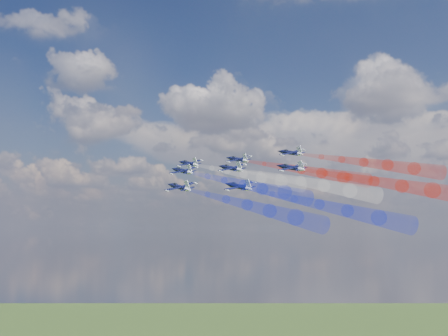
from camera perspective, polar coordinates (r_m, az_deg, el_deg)
The scene contains 16 objects.
jet_lead at distance 170.05m, azimuth -3.65°, elevation 0.47°, with size 8.82×11.03×2.94m, color black, non-canonical shape.
trail_lead at distance 148.42m, azimuth 2.03°, elevation -0.64°, with size 3.68×44.12×3.68m, color white, non-canonical shape.
jet_inner_left at distance 154.80m, azimuth -4.30°, elevation -0.30°, with size 8.82×11.03×2.94m, color black, non-canonical shape.
trail_inner_left at distance 133.11m, azimuth 1.93°, elevation -1.65°, with size 3.68×44.12×3.68m, color #1A28DE, non-canonical shape.
jet_inner_right at distance 166.68m, azimuth 1.42°, elevation 0.89°, with size 8.82×11.03×2.94m, color black, non-canonical shape.
trail_inner_right at distance 146.63m, azimuth 7.93°, elevation -0.18°, with size 3.68×44.12×3.68m, color red, non-canonical shape.
jet_outer_left at distance 139.20m, azimuth -4.62°, elevation -1.98°, with size 8.82×11.03×2.94m, color black, non-canonical shape.
trail_outer_left at distance 117.65m, azimuth 2.39°, elevation -3.83°, with size 3.68×44.12×3.68m, color #1A28DE, non-canonical shape.
jet_center_third at distance 150.37m, azimuth 0.73°, elevation -0.02°, with size 8.82×11.03×2.94m, color black, non-canonical shape.
trail_center_third at distance 130.26m, azimuth 7.95°, elevation -1.36°, with size 3.68×44.12×3.68m, color white, non-canonical shape.
jet_outer_right at distance 163.43m, azimuth 6.90°, elevation 1.58°, with size 8.82×11.03×2.94m, color black, non-canonical shape.
trail_outer_right at distance 145.27m, azimuth 14.24°, elevation 0.57°, with size 3.68×44.12×3.68m, color red, non-canonical shape.
jet_rear_left at distance 135.07m, azimuth 1.54°, elevation -1.92°, with size 8.82×11.03×2.94m, color black, non-canonical shape.
trail_rear_left at distance 115.52m, azimuth 9.85°, elevation -3.76°, with size 3.68×44.12×3.68m, color #1A28DE, non-canonical shape.
jet_rear_right at distance 146.46m, azimuth 6.94°, elevation 0.04°, with size 8.82×11.03×2.94m, color black, non-canonical shape.
trail_rear_right at distance 128.56m, azimuth 15.24°, elevation -1.31°, with size 3.68×44.12×3.68m, color red, non-canonical shape.
Camera 1 is at (93.85, -144.30, 134.79)m, focal length 44.28 mm.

